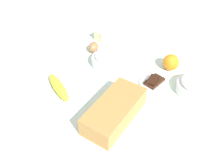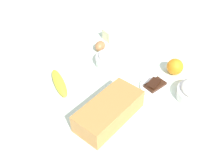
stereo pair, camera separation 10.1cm
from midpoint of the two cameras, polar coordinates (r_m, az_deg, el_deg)
ground_plane at (r=1.18m, az=2.45°, el=-1.91°), size 2.40×2.40×0.02m
loaf_pan at (r=1.02m, az=2.21°, el=-6.66°), size 0.29×0.15×0.08m
flour_bowl at (r=1.17m, az=19.83°, el=-2.47°), size 0.15×0.15×0.08m
sugar_bowl at (r=1.28m, az=1.99°, el=4.53°), size 0.14×0.14×0.07m
banana at (r=1.18m, az=-8.78°, el=-0.69°), size 0.11×0.19×0.04m
orange_fruit at (r=1.27m, az=15.52°, el=2.67°), size 0.08×0.08×0.08m
butter_block at (r=1.46m, az=2.11°, el=9.70°), size 0.10×0.08×0.06m
egg_near_butter at (r=1.38m, az=-0.47°, el=7.17°), size 0.08×0.07×0.05m
chocolate_plate at (r=1.19m, az=11.52°, el=-1.30°), size 0.13×0.13×0.03m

